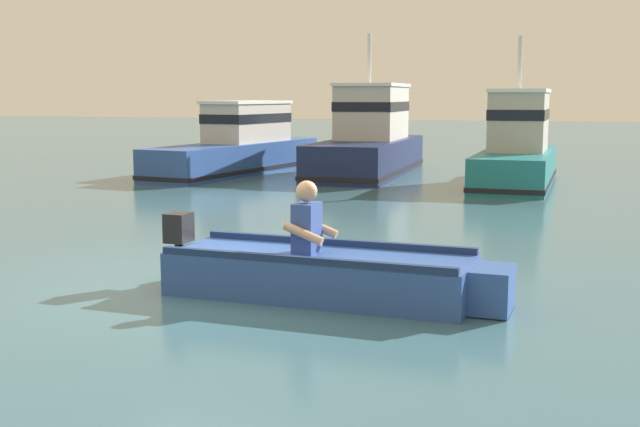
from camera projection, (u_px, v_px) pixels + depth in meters
ground_plane at (201, 285)px, 8.82m from camera, size 120.00×120.00×0.00m
rowboat_with_person at (327, 273)px, 8.28m from camera, size 3.71×1.17×1.19m
moored_boat_blue at (240, 146)px, 21.55m from camera, size 2.35×6.75×1.90m
moored_boat_navy at (369, 141)px, 21.16m from camera, size 2.20×6.06×3.61m
moored_boat_teal at (517, 150)px, 18.70m from camera, size 1.67×5.17×3.38m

